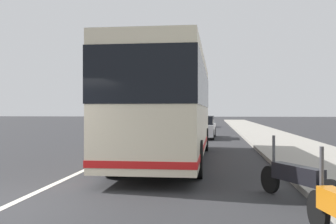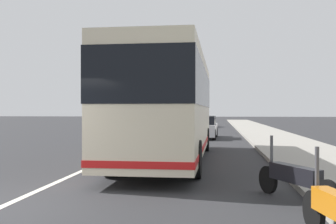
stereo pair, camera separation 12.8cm
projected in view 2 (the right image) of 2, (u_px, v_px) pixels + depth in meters
The scene contains 6 objects.
sidewalk_curb at pixel (305, 152), 16.04m from camera, with size 110.00×3.60×0.14m, color #9E998E.
lane_divider_line at pixel (125, 152), 16.96m from camera, with size 110.00×0.16×0.01m, color silver.
coach_bus at pixel (170, 102), 13.88m from camera, with size 11.03×2.60×3.56m.
motorcycle_angled at pixel (294, 178), 7.62m from camera, with size 2.12×1.14×1.24m.
car_oncoming at pixel (203, 127), 25.35m from camera, with size 4.69×1.90×1.42m.
car_side_street at pixel (201, 120), 42.77m from camera, with size 4.28×1.92×1.48m.
Camera 2 is at (-6.60, -3.92, 1.76)m, focal length 42.37 mm.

